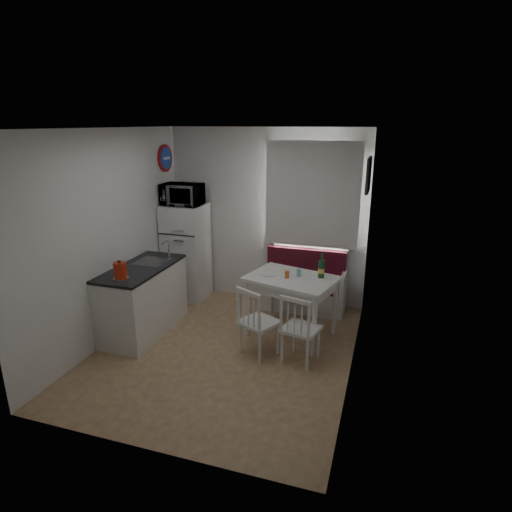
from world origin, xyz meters
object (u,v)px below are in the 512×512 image
Objects in this scene: microwave at (182,194)px; wine_bottle at (321,266)px; chair_right at (300,323)px; fridge at (187,252)px; bench at (303,290)px; chair_left at (257,316)px; kitchen_counter at (143,299)px; dining_table at (292,284)px; kettle at (120,271)px.

microwave reaches higher than wine_bottle.
chair_right is 2.55m from fridge.
wine_bottle is at bearing -17.21° from fridge.
chair_right is (0.27, -1.55, 0.23)m from bench.
chair_left is 1.06m from wine_bottle.
chair_right is at bearing 27.61° from chair_left.
dining_table is (1.87, 0.46, 0.26)m from kitchen_counter.
kitchen_counter reaches higher than chair_right.
fridge reaches higher than kitchen_counter.
chair_left reaches higher than chair_right.
bench is 0.83× the size of fridge.
fridge is (-1.85, 0.78, 0.03)m from dining_table.
bench is 1.59m from chair_right.
kettle is (-1.57, -0.30, 0.49)m from chair_left.
dining_table is at bearing -22.91° from fridge.
chair_right is 2.75m from microwave.
kitchen_counter is 1.63m from chair_left.
fridge is 6.27× the size of kettle.
chair_right is at bearing -33.48° from microwave.
kitchen_counter reaches higher than kettle.
kettle is (0.03, -1.74, 0.28)m from fridge.
kitchen_counter is at bearing -165.74° from wine_bottle.
kettle reaches higher than dining_table.
chair_left reaches higher than dining_table.
fridge is at bearing -176.60° from bench.
wine_bottle is at bearing 30.92° from dining_table.
microwave reaches higher than kettle.
microwave is 1.83× the size of wine_bottle.
bench is at bearing 114.04° from chair_right.
dining_table is at bearing 125.01° from chair_right.
kitchen_counter reaches higher than bench.
bench is 1.10m from wine_bottle.
chair_right is 0.83× the size of microwave.
kitchen_counter is 2.34m from wine_bottle.
kitchen_counter is 1.94m from dining_table.
bench is at bearing 106.22° from dining_table.
microwave is (0.02, 1.19, 1.19)m from kitchen_counter.
kitchen_counter reaches higher than wine_bottle.
fridge reaches higher than bench.
dining_table is 0.83× the size of fridge.
dining_table is 2.14× the size of microwave.
fridge is (-1.60, 1.44, 0.21)m from chair_left.
fridge is (-2.10, 1.44, 0.22)m from chair_right.
bench is at bearing 115.08° from wine_bottle.
microwave is at bearing 89.06° from kitchen_counter.
microwave reaches higher than chair_left.
bench reaches higher than chair_left.
kitchen_counter is 0.75m from kettle.
fridge is 4.71× the size of wine_bottle.
kitchen_counter is at bearing -159.48° from chair_left.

